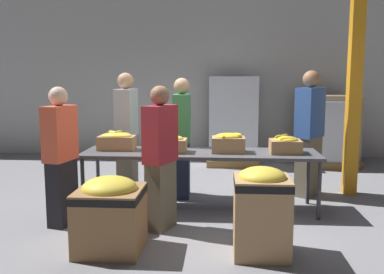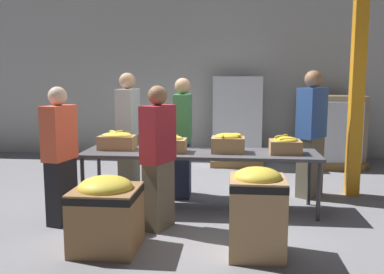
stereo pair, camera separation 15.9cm
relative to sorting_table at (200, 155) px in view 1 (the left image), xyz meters
name	(u,v)px [view 1 (the left image)]	position (x,y,z in m)	size (l,w,h in m)	color
ground_plane	(200,209)	(0.00, 0.00, -0.71)	(30.00, 30.00, 0.00)	gray
wall_back	(209,63)	(0.00, 3.82, 1.29)	(16.00, 0.08, 4.00)	#B7B7B2
sorting_table	(200,155)	(0.00, 0.00, 0.00)	(3.00, 0.77, 0.76)	#4C4C51
banana_box_0	(117,141)	(-1.10, 0.08, 0.17)	(0.47, 0.29, 0.25)	tan
banana_box_1	(168,143)	(-0.41, -0.06, 0.16)	(0.47, 0.33, 0.24)	tan
banana_box_2	(228,142)	(0.36, -0.01, 0.17)	(0.41, 0.32, 0.26)	tan
banana_box_3	(285,144)	(1.07, -0.02, 0.16)	(0.38, 0.33, 0.24)	#A37A4C
volunteer_0	(127,133)	(-1.12, 0.78, 0.17)	(0.27, 0.49, 1.76)	#6B604C
volunteer_1	(61,157)	(-1.56, -0.70, 0.09)	(0.30, 0.46, 1.60)	black
volunteer_2	(182,139)	(-0.29, 0.58, 0.13)	(0.24, 0.46, 1.69)	#2D3856
volunteer_3	(161,159)	(-0.40, -0.75, 0.09)	(0.37, 0.48, 1.61)	#6B604C
volunteer_4	(309,134)	(1.52, 0.76, 0.18)	(0.48, 0.53, 1.79)	#6B604C
donation_bin_0	(110,212)	(-0.82, -1.39, -0.32)	(0.63, 0.63, 0.74)	olive
donation_bin_1	(262,208)	(0.66, -1.39, -0.25)	(0.53, 0.53, 0.86)	tan
support_pillar	(356,56)	(2.15, 0.89, 1.29)	(0.18, 0.18, 4.00)	orange
pallet_stack_0	(331,130)	(2.42, 3.10, -0.04)	(0.98, 0.98, 1.35)	olive
pallet_stack_1	(233,121)	(0.49, 3.00, 0.14)	(0.99, 0.99, 1.71)	olive
pallet_stack_2	(324,133)	(2.25, 3.02, -0.09)	(1.09, 1.09, 1.25)	olive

